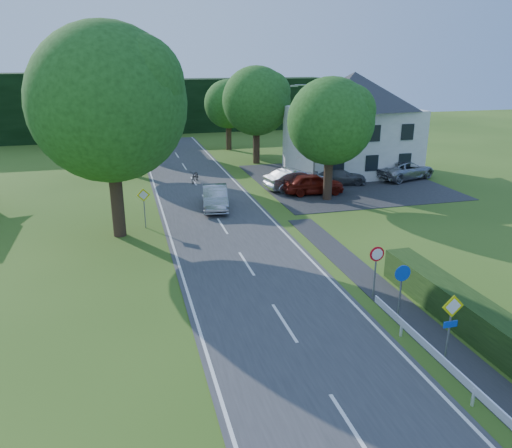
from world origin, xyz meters
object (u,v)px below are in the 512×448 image
object	(u,v)px
moving_car	(215,197)
parked_car_silver_b	(405,170)
streetlight	(313,134)
motorcycle	(195,176)
parked_car_red	(313,184)
parked_car_silver_a	(295,179)
parasol	(309,165)
parked_car_grey	(339,176)

from	to	relation	value
moving_car	parked_car_silver_b	world-z (taller)	parked_car_silver_b
streetlight	motorcycle	xyz separation A→B (m)	(-7.98, 5.64, -3.95)
parked_car_red	parked_car_silver_a	xyz separation A→B (m)	(-0.84, 1.68, 0.02)
streetlight	parasol	world-z (taller)	streetlight
motorcycle	parked_car_silver_a	bearing A→B (deg)	-8.15
motorcycle	parked_car_grey	distance (m)	11.69
streetlight	parked_car_silver_b	size ratio (longest dim) A/B	1.45
motorcycle	parked_car_grey	size ratio (longest dim) A/B	0.42
streetlight	parasol	xyz separation A→B (m)	(1.68, 5.00, -3.43)
streetlight	parked_car_silver_a	bearing A→B (deg)	122.07
parked_car_grey	parked_car_silver_b	distance (m)	6.09
moving_car	parked_car_grey	xyz separation A→B (m)	(10.89, 4.14, -0.13)
moving_car	parked_car_grey	size ratio (longest dim) A/B	1.06
motorcycle	parasol	distance (m)	9.69
parked_car_red	parked_car_silver_a	distance (m)	1.88
parked_car_grey	streetlight	bearing A→B (deg)	133.90
parked_car_grey	parasol	size ratio (longest dim) A/B	1.97
moving_car	parked_car_silver_a	world-z (taller)	parked_car_silver_a
motorcycle	parked_car_red	distance (m)	9.98
moving_car	streetlight	bearing A→B (deg)	24.11
motorcycle	parked_car_silver_a	world-z (taller)	parked_car_silver_a
streetlight	parked_car_silver_a	size ratio (longest dim) A/B	1.67
parked_car_red	parked_car_grey	xyz separation A→B (m)	(3.13, 2.34, -0.14)
parked_car_red	parasol	size ratio (longest dim) A/B	2.04
parked_car_red	parked_car_grey	distance (m)	3.91
streetlight	motorcycle	bearing A→B (deg)	144.73
parked_car_grey	parasol	world-z (taller)	parasol
parked_car_red	parked_car_silver_a	size ratio (longest dim) A/B	0.94
parked_car_grey	parked_car_silver_b	xyz separation A→B (m)	(6.08, 0.28, 0.13)
parked_car_silver_a	parasol	distance (m)	4.45
motorcycle	parked_car_red	xyz separation A→B (m)	(7.98, -5.98, 0.29)
streetlight	parked_car_grey	size ratio (longest dim) A/B	1.84
motorcycle	parked_car_silver_b	distance (m)	17.51
moving_car	parked_car_red	size ratio (longest dim) A/B	1.03
moving_car	parked_car_silver_a	distance (m)	7.75
parked_car_silver_b	parasol	distance (m)	8.01
streetlight	parked_car_red	bearing A→B (deg)	-89.29
streetlight	parked_car_silver_a	world-z (taller)	streetlight
parasol	motorcycle	bearing A→B (deg)	176.20
parked_car_red	parked_car_silver_b	xyz separation A→B (m)	(9.21, 2.62, -0.00)
parked_car_silver_a	parked_car_grey	bearing A→B (deg)	-90.79
motorcycle	parasol	world-z (taller)	parasol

